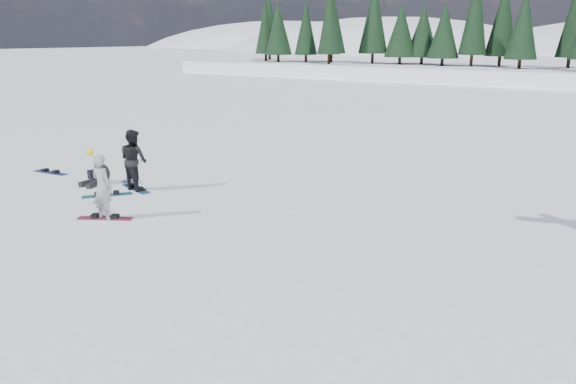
# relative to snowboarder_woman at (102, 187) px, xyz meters

# --- Properties ---
(ground) EXTENTS (420.00, 420.00, 0.00)m
(ground) POSITION_rel_snowboarder_woman_xyz_m (0.48, 0.48, -0.90)
(ground) COLOR white
(ground) RESTS_ON ground
(snowboarder_woman) EXTENTS (0.66, 0.44, 1.93)m
(snowboarder_woman) POSITION_rel_snowboarder_woman_xyz_m (0.00, 0.00, 0.00)
(snowboarder_woman) COLOR #9B9BA0
(snowboarder_woman) RESTS_ON ground
(snowboarder_man) EXTENTS (1.01, 0.82, 1.96)m
(snowboarder_man) POSITION_rel_snowboarder_woman_xyz_m (-1.68, 2.55, 0.08)
(snowboarder_man) COLOR black
(snowboarder_man) RESTS_ON ground
(seated_rider) EXTENTS (0.73, 1.10, 0.88)m
(seated_rider) POSITION_rel_snowboarder_woman_xyz_m (-3.24, 2.39, -0.56)
(seated_rider) COLOR black
(seated_rider) RESTS_ON ground
(gear_bag) EXTENTS (0.53, 0.45, 0.30)m
(gear_bag) POSITION_rel_snowboarder_woman_xyz_m (-3.94, 2.65, -0.75)
(gear_bag) COLOR black
(gear_bag) RESTS_ON ground
(snowboard_woman) EXTENTS (1.44, 0.99, 0.03)m
(snowboard_woman) POSITION_rel_snowboarder_woman_xyz_m (0.00, 0.00, -0.89)
(snowboard_woman) COLOR #A0233A
(snowboard_woman) RESTS_ON ground
(snowboard_man) EXTENTS (1.52, 0.68, 0.03)m
(snowboard_man) POSITION_rel_snowboarder_woman_xyz_m (-1.68, 2.55, -0.89)
(snowboard_man) COLOR navy
(snowboard_man) RESTS_ON ground
(snowboard_loose_a) EXTENTS (1.12, 1.37, 0.03)m
(snowboard_loose_a) POSITION_rel_snowboarder_woman_xyz_m (-1.83, 1.53, -0.89)
(snowboard_loose_a) COLOR #166E79
(snowboard_loose_a) RESTS_ON ground
(snowboard_loose_c) EXTENTS (1.52, 0.43, 0.03)m
(snowboard_loose_c) POSITION_rel_snowboarder_woman_xyz_m (-6.00, 2.35, -0.89)
(snowboard_loose_c) COLOR navy
(snowboard_loose_c) RESTS_ON ground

